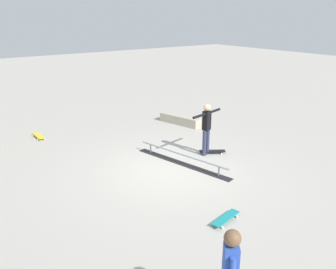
% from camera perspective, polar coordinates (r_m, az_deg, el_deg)
% --- Properties ---
extents(ground_plane, '(60.00, 60.00, 0.00)m').
position_cam_1_polar(ground_plane, '(9.87, 0.92, -5.66)').
color(ground_plane, '#ADA89E').
extents(grind_rail, '(3.28, 0.96, 0.32)m').
position_cam_1_polar(grind_rail, '(10.17, 2.29, -4.07)').
color(grind_rail, black).
rests_on(grind_rail, ground_plane).
extents(skate_ledge, '(1.80, 0.79, 0.34)m').
position_cam_1_polar(skate_ledge, '(13.79, 1.94, 2.39)').
color(skate_ledge, '#B2A893').
rests_on(skate_ledge, ground_plane).
extents(skater_main, '(0.34, 1.29, 1.61)m').
position_cam_1_polar(skater_main, '(10.60, 6.27, 1.43)').
color(skater_main, '#2D3351').
rests_on(skater_main, ground_plane).
extents(skateboard_main, '(0.61, 0.78, 0.09)m').
position_cam_1_polar(skateboard_main, '(11.00, 7.21, -2.71)').
color(skateboard_main, black).
rests_on(skateboard_main, ground_plane).
extents(loose_skateboard_teal, '(0.38, 0.82, 0.09)m').
position_cam_1_polar(loose_skateboard_teal, '(7.65, 9.31, -13.21)').
color(loose_skateboard_teal, teal).
rests_on(loose_skateboard_teal, ground_plane).
extents(loose_skateboard_yellow, '(0.80, 0.26, 0.09)m').
position_cam_1_polar(loose_skateboard_yellow, '(13.10, -20.28, -0.17)').
color(loose_skateboard_yellow, yellow).
rests_on(loose_skateboard_yellow, ground_plane).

